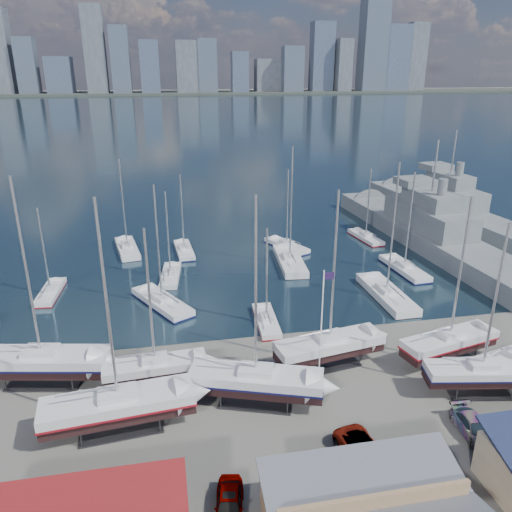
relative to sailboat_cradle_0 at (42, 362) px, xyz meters
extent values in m
plane|color=#605E59|center=(22.55, -5.40, -2.23)|extent=(1400.00, 1400.00, 0.00)
cube|color=#1A2F3D|center=(22.55, 304.60, -2.38)|extent=(1400.00, 600.00, 0.40)
cube|color=#2D332D|center=(22.55, 564.60, -1.13)|extent=(1400.00, 80.00, 2.20)
cube|color=#595E66|center=(-146.01, 564.07, 41.88)|extent=(22.49, 24.47, 83.83)
cube|color=#3D4756|center=(-119.42, 556.91, 27.95)|extent=(19.55, 21.83, 55.97)
cube|color=#475166|center=(-88.64, 563.18, 18.54)|extent=(26.03, 30.49, 37.14)
cube|color=#595E66|center=(-48.41, 551.55, 43.78)|extent=(21.60, 16.58, 87.63)
cube|color=#3D4756|center=(-22.83, 552.98, 33.77)|extent=(19.42, 28.42, 67.60)
cube|color=#475166|center=(7.54, 556.19, 27.01)|extent=(20.24, 23.80, 54.09)
cube|color=#595E66|center=(48.32, 552.93, 26.97)|extent=(24.62, 19.72, 54.00)
cube|color=#3D4756|center=(70.18, 551.16, 27.95)|extent=(20.75, 17.93, 55.97)
cube|color=#475166|center=(106.64, 549.47, 21.48)|extent=(18.36, 16.25, 43.03)
cube|color=#595E66|center=(142.78, 568.38, 17.81)|extent=(28.49, 22.03, 35.69)
cube|color=#3D4756|center=(168.26, 550.60, 24.52)|extent=(23.34, 17.87, 49.11)
cube|color=#475166|center=(207.53, 565.44, 37.94)|extent=(25.35, 19.79, 75.95)
cube|color=#595E66|center=(230.93, 558.93, 28.80)|extent=(17.00, 27.45, 57.67)
cube|color=#3D4756|center=(268.08, 558.85, 52.99)|extent=(29.28, 24.05, 106.04)
cube|color=#475166|center=(300.08, 568.31, 37.17)|extent=(30.82, 28.37, 74.41)
cube|color=#595E66|center=(329.94, 570.14, 38.70)|extent=(21.74, 17.03, 77.48)
cube|color=slate|center=(22.55, -21.40, 1.30)|extent=(12.60, 8.40, 1.27)
cube|color=#2D2D33|center=(0.00, 0.00, -2.15)|extent=(6.98, 4.19, 0.16)
cube|color=black|center=(0.00, 0.00, -0.56)|extent=(12.19, 5.05, 0.95)
cube|color=silver|center=(0.00, 0.00, 0.39)|extent=(12.28, 5.53, 0.95)
cube|color=#0C0E3E|center=(0.00, 0.00, -0.05)|extent=(12.41, 5.59, 0.19)
cube|color=silver|center=(0.00, 0.00, 1.12)|extent=(3.29, 2.53, 0.50)
cylinder|color=#B2B2B7|center=(0.00, 0.00, 8.88)|extent=(0.22, 0.22, 16.02)
cube|color=#2D2D33|center=(7.16, -7.74, -2.15)|extent=(6.73, 3.60, 0.16)
cube|color=black|center=(7.16, -7.74, -0.56)|extent=(11.98, 3.98, 0.94)
cube|color=silver|center=(7.16, -7.74, 0.38)|extent=(12.03, 4.47, 0.94)
cube|color=maroon|center=(7.16, -7.74, -0.05)|extent=(12.15, 4.51, 0.19)
cube|color=silver|center=(7.16, -7.74, 1.10)|extent=(3.12, 2.26, 0.50)
cylinder|color=#B2B2B7|center=(7.16, -7.74, 8.79)|extent=(0.22, 0.22, 15.88)
cube|color=#2D2D33|center=(9.98, -2.50, -2.15)|extent=(5.18, 2.66, 0.16)
cube|color=black|center=(9.98, -2.50, -0.67)|extent=(9.27, 2.83, 0.73)
cube|color=silver|center=(9.98, -2.50, 0.06)|extent=(9.29, 3.21, 0.73)
cube|color=silver|center=(9.98, -2.50, 0.68)|extent=(2.39, 1.70, 0.50)
cylinder|color=#B2B2B7|center=(9.98, -2.50, 6.59)|extent=(0.22, 0.22, 12.33)
cube|color=#2D2D33|center=(18.36, -6.44, -2.15)|extent=(6.82, 4.75, 0.16)
cube|color=black|center=(18.36, -6.44, -0.58)|extent=(11.57, 6.28, 0.91)
cube|color=silver|center=(18.36, -6.44, 0.33)|extent=(11.73, 6.73, 0.91)
cube|color=#0C0E3E|center=(18.36, -6.44, -0.09)|extent=(11.84, 6.79, 0.18)
cube|color=silver|center=(18.36, -6.44, 1.03)|extent=(3.30, 2.73, 0.50)
cylinder|color=#B2B2B7|center=(18.36, -6.44, 8.42)|extent=(0.22, 0.22, 15.28)
cube|color=#2D2D33|center=(26.37, -2.09, -2.15)|extent=(6.25, 3.66, 0.16)
cube|color=black|center=(26.37, -2.09, -0.61)|extent=(10.95, 4.33, 0.85)
cube|color=silver|center=(26.37, -2.09, 0.25)|extent=(11.03, 4.77, 0.85)
cube|color=silver|center=(26.37, -2.09, 0.93)|extent=(2.94, 2.22, 0.50)
cylinder|color=#B2B2B7|center=(26.37, -2.09, 7.88)|extent=(0.22, 0.22, 14.41)
cube|color=#2D2D33|center=(37.96, -8.88, -2.15)|extent=(5.64, 3.32, 0.16)
cube|color=black|center=(37.96, -8.88, -0.65)|extent=(9.89, 3.95, 0.77)
cube|color=silver|center=(37.96, -8.88, 0.12)|extent=(9.96, 4.35, 0.77)
cube|color=#0C0E3E|center=(37.96, -8.88, -0.23)|extent=(10.06, 4.39, 0.15)
cube|color=silver|center=(37.96, -8.88, 0.76)|extent=(2.66, 2.02, 0.50)
cylinder|color=#B2B2B7|center=(37.96, -8.88, 7.01)|extent=(0.22, 0.22, 13.01)
cube|color=#2D2D33|center=(38.08, -3.54, -2.15)|extent=(6.01, 3.76, 0.16)
cube|color=black|center=(38.08, -3.54, -0.63)|extent=(10.42, 4.67, 0.81)
cube|color=silver|center=(38.08, -3.54, 0.18)|extent=(10.51, 5.09, 0.81)
cube|color=maroon|center=(38.08, -3.54, -0.19)|extent=(10.62, 5.14, 0.16)
cube|color=silver|center=(38.08, -3.54, 0.84)|extent=(2.86, 2.24, 0.50)
cylinder|color=#B2B2B7|center=(38.08, -3.54, 7.43)|extent=(0.22, 0.22, 13.68)
cube|color=#2D2D33|center=(42.33, -7.51, -2.15)|extent=(5.45, 3.41, 0.16)
cube|color=black|center=(-3.14, 19.85, -2.44)|extent=(2.42, 8.04, 0.63)
cube|color=silver|center=(-3.14, 19.85, -1.80)|extent=(2.76, 8.06, 0.63)
cube|color=maroon|center=(-3.14, 19.85, -2.09)|extent=(2.78, 8.14, 0.13)
cube|color=silver|center=(-3.14, 19.85, -1.24)|extent=(1.46, 2.07, 0.50)
cylinder|color=#B2B2B7|center=(-3.14, 19.85, 3.87)|extent=(0.22, 0.22, 10.70)
cube|color=black|center=(5.68, 34.59, -2.50)|extent=(4.05, 10.31, 0.80)
cube|color=silver|center=(5.68, 34.59, -1.70)|extent=(4.47, 10.38, 0.80)
cube|color=silver|center=(5.68, 34.59, -1.05)|extent=(2.09, 2.76, 0.50)
cylinder|color=#B2B2B7|center=(5.68, 34.59, 5.49)|extent=(0.22, 0.22, 13.57)
cube|color=black|center=(10.73, 14.08, -2.51)|extent=(7.12, 10.25, 0.83)
cube|color=silver|center=(10.73, 14.08, -1.69)|extent=(7.50, 10.46, 0.83)
cube|color=#0C0E3E|center=(10.73, 14.08, -2.07)|extent=(7.58, 10.57, 0.17)
cube|color=silver|center=(10.73, 14.08, -1.02)|extent=(2.76, 3.10, 0.50)
cylinder|color=#B2B2B7|center=(10.73, 14.08, 5.71)|extent=(0.22, 0.22, 13.96)
cube|color=black|center=(12.00, 22.43, -2.45)|extent=(2.96, 8.59, 0.67)
cube|color=silver|center=(12.00, 22.43, -1.78)|extent=(3.31, 8.63, 0.67)
cube|color=silver|center=(12.00, 22.43, -1.19)|extent=(1.65, 2.25, 0.50)
cylinder|color=#B2B2B7|center=(12.00, 22.43, 4.24)|extent=(0.22, 0.22, 11.36)
cube|color=black|center=(14.41, 32.33, -2.46)|extent=(2.60, 8.66, 0.68)
cube|color=silver|center=(14.41, 32.33, -1.77)|extent=(2.95, 8.69, 0.68)
cube|color=#0C0E3E|center=(14.41, 32.33, -2.09)|extent=(2.98, 8.77, 0.14)
cube|color=silver|center=(14.41, 32.33, -1.18)|extent=(1.57, 2.23, 0.50)
cylinder|color=#B2B2B7|center=(14.41, 32.33, 4.34)|extent=(0.22, 0.22, 11.54)
cube|color=black|center=(22.18, 7.17, -2.43)|extent=(2.22, 7.89, 0.62)
cube|color=silver|center=(22.18, 7.17, -1.81)|extent=(2.54, 7.90, 0.62)
cube|color=maroon|center=(22.18, 7.17, -2.10)|extent=(2.57, 7.98, 0.12)
cube|color=silver|center=(22.18, 7.17, -1.25)|extent=(1.40, 2.01, 0.50)
cylinder|color=#B2B2B7|center=(22.18, 7.17, 3.77)|extent=(0.22, 0.22, 10.54)
cube|color=black|center=(29.36, 24.40, -2.56)|extent=(3.77, 12.07, 0.95)
cube|color=silver|center=(29.36, 24.40, -1.61)|extent=(4.26, 12.11, 0.95)
cube|color=silver|center=(29.36, 24.40, -0.89)|extent=(2.23, 3.12, 0.50)
cylinder|color=#B2B2B7|center=(29.36, 24.40, 6.88)|extent=(0.22, 0.22, 16.03)
cube|color=black|center=(30.66, 31.38, -2.46)|extent=(5.58, 8.83, 0.70)
cube|color=silver|center=(30.66, 31.38, -1.76)|extent=(5.91, 8.98, 0.70)
cube|color=#0C0E3E|center=(30.66, 31.38, -2.08)|extent=(5.97, 9.07, 0.14)
cube|color=silver|center=(30.66, 31.38, -1.16)|extent=(2.26, 2.61, 0.50)
cylinder|color=#B2B2B7|center=(30.66, 31.38, 4.50)|extent=(0.22, 0.22, 11.83)
cube|color=black|center=(38.36, 10.97, -2.56)|extent=(2.99, 11.83, 0.94)
cube|color=silver|center=(38.36, 10.97, -1.62)|extent=(3.48, 11.83, 0.94)
cube|color=silver|center=(38.36, 10.97, -0.90)|extent=(2.03, 2.98, 0.50)
cylinder|color=#B2B2B7|center=(38.36, 10.97, 6.81)|extent=(0.22, 0.22, 15.91)
cube|color=black|center=(44.63, 18.71, -2.50)|extent=(3.11, 9.98, 0.79)
cube|color=silver|center=(44.63, 18.71, -1.71)|extent=(3.52, 10.01, 0.79)
cube|color=#0C0E3E|center=(44.63, 18.71, -2.07)|extent=(3.56, 10.11, 0.16)
cube|color=silver|center=(44.63, 18.71, -1.07)|extent=(1.84, 2.58, 0.50)
cylinder|color=#B2B2B7|center=(44.63, 18.71, 5.32)|extent=(0.22, 0.22, 13.27)
cube|color=black|center=(44.77, 33.07, -2.45)|extent=(3.12, 8.47, 0.66)
cube|color=silver|center=(44.77, 33.07, -1.79)|extent=(3.46, 8.52, 0.66)
cube|color=maroon|center=(44.77, 33.07, -2.09)|extent=(3.50, 8.60, 0.13)
cube|color=silver|center=(44.77, 33.07, -1.20)|extent=(1.67, 2.24, 0.50)
cylinder|color=#B2B2B7|center=(44.77, 33.07, 4.13)|extent=(0.22, 0.22, 11.17)
cube|color=slate|center=(53.70, 29.26, -1.73)|extent=(11.30, 50.68, 4.52)
cube|color=slate|center=(53.70, 29.26, 2.33)|extent=(7.57, 17.97, 3.60)
cube|color=slate|center=(53.70, 29.26, 5.33)|extent=(5.47, 10.35, 2.40)
cube|color=slate|center=(53.37, 34.28, 7.03)|extent=(5.95, 5.38, 1.20)
cylinder|color=#B2B2B7|center=(53.70, 29.26, 10.53)|extent=(0.30, 0.30, 8.00)
cube|color=slate|center=(65.21, 42.93, -1.77)|extent=(12.34, 46.09, 4.10)
cube|color=slate|center=(65.21, 42.93, 2.08)|extent=(7.58, 16.50, 3.60)
cube|color=slate|center=(65.21, 42.93, 5.08)|extent=(5.36, 9.54, 2.40)
cube|color=slate|center=(64.70, 47.46, 6.78)|extent=(5.58, 5.10, 1.20)
cylinder|color=#B2B2B7|center=(65.21, 42.93, 10.28)|extent=(0.30, 0.30, 8.00)
imported|color=gray|center=(14.51, -17.40, -1.46)|extent=(2.63, 4.81, 1.55)
imported|color=gray|center=(21.53, -16.60, -1.55)|extent=(4.34, 2.31, 1.36)
imported|color=gray|center=(24.90, -14.76, -1.44)|extent=(3.71, 6.09, 1.58)
imported|color=gray|center=(34.33, -13.78, -1.49)|extent=(2.38, 5.25, 1.49)
cylinder|color=white|center=(24.64, -4.41, 3.26)|extent=(0.12, 0.12, 10.99)
cube|color=#23133E|center=(25.10, -4.41, 8.21)|extent=(0.92, 0.05, 0.64)
camera|label=1|loc=(11.61, -41.59, 24.70)|focal=35.00mm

